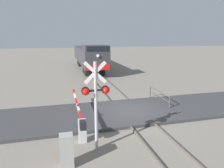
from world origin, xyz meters
TOP-DOWN VIEW (x-y plane):
  - ground_plane at (0.00, 0.00)m, footprint 160.00×160.00m
  - rail_track_left at (-0.72, 0.00)m, footprint 0.08×80.00m
  - rail_track_right at (0.72, 0.00)m, footprint 0.08×80.00m
  - road_surface at (0.00, 0.00)m, footprint 36.00×4.60m
  - locomotive at (0.00, 18.64)m, footprint 2.96×16.16m
  - crossing_signal at (-2.88, -3.81)m, footprint 1.18×0.33m
  - crossing_gate at (-3.41, -2.05)m, footprint 0.36×6.49m
  - utility_cabinet at (-4.19, -4.72)m, footprint 0.51×0.45m
  - guard_railing at (2.77, 1.28)m, footprint 0.08×3.14m

SIDE VIEW (x-z plane):
  - ground_plane at x=0.00m, z-range 0.00..0.00m
  - rail_track_left at x=-0.72m, z-range 0.00..0.15m
  - rail_track_right at x=0.72m, z-range 0.00..0.15m
  - road_surface at x=0.00m, z-range 0.00..0.17m
  - guard_railing at x=2.77m, z-range 0.16..1.11m
  - utility_cabinet at x=-4.19m, z-range 0.00..1.32m
  - crossing_gate at x=-3.41m, z-range 0.16..1.38m
  - locomotive at x=0.00m, z-range 0.04..3.90m
  - crossing_signal at x=-2.88m, z-range 0.47..4.40m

